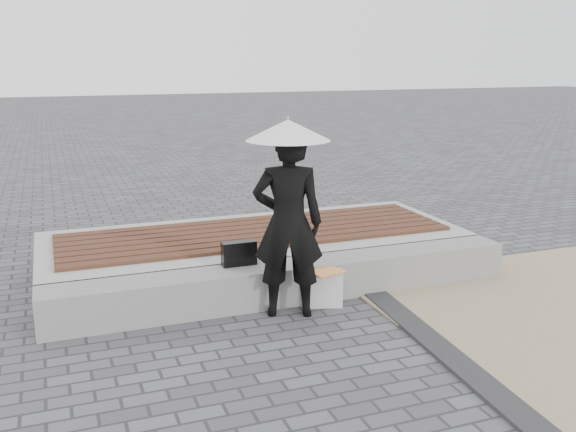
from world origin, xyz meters
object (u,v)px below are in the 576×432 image
object	(u,v)px
handbag	(239,253)
canvas_tote	(324,288)
seating_ledge	(291,281)
parasol	(288,130)
woman	(288,223)

from	to	relation	value
handbag	canvas_tote	world-z (taller)	handbag
seating_ledge	handbag	bearing A→B (deg)	166.69
parasol	canvas_tote	distance (m)	1.68
handbag	seating_ledge	bearing A→B (deg)	-13.41
woman	canvas_tote	distance (m)	0.85
parasol	canvas_tote	size ratio (longest dim) A/B	2.66
woman	parasol	bearing A→B (deg)	18.83
woman	parasol	size ratio (longest dim) A/B	1.83
woman	canvas_tote	world-z (taller)	woman
handbag	canvas_tote	size ratio (longest dim) A/B	0.93
seating_ledge	canvas_tote	distance (m)	0.39
handbag	canvas_tote	xyz separation A→B (m)	(0.77, -0.42, -0.33)
seating_ledge	parasol	xyz separation A→B (m)	(-0.17, -0.36, 1.62)
parasol	handbag	bearing A→B (deg)	125.96
seating_ledge	handbag	size ratio (longest dim) A/B	14.18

